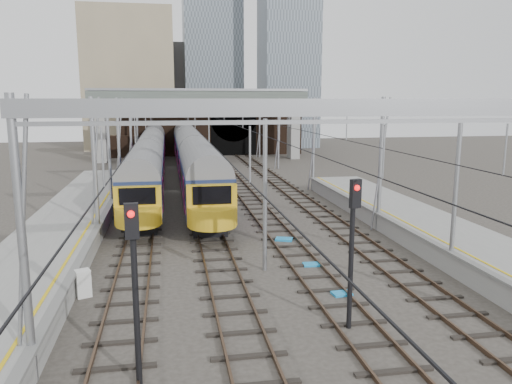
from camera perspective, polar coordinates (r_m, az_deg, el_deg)
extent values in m
plane|color=#38332D|center=(21.70, 2.03, -10.64)|extent=(160.00, 160.00, 0.00)
cube|color=gray|center=(24.18, -23.96, -7.94)|extent=(4.20, 55.00, 1.10)
cube|color=slate|center=(23.61, -19.18, -6.77)|extent=(0.35, 55.00, 0.12)
cube|color=gold|center=(23.68, -20.39, -6.63)|extent=(0.12, 55.00, 0.01)
cube|color=gray|center=(24.42, 27.22, -8.02)|extent=(4.20, 47.00, 1.10)
cube|color=slate|center=(23.12, 23.23, -7.41)|extent=(0.35, 47.00, 0.12)
cube|color=gold|center=(23.37, 24.28, -7.14)|extent=(0.12, 47.00, 0.01)
cube|color=#4C3828|center=(35.72, -13.73, -2.32)|extent=(0.08, 80.00, 0.16)
cube|color=#4C3828|center=(35.65, -11.42, -2.25)|extent=(0.08, 80.00, 0.16)
cube|color=black|center=(35.69, -12.57, -2.40)|extent=(2.40, 80.00, 0.14)
cube|color=#4C3828|center=(35.67, -7.31, -2.12)|extent=(0.08, 80.00, 0.16)
cube|color=#4C3828|center=(35.76, -5.00, -2.04)|extent=(0.08, 80.00, 0.16)
cube|color=black|center=(35.72, -6.15, -2.19)|extent=(2.40, 80.00, 0.14)
cube|color=#4C3828|center=(36.06, -0.95, -1.89)|extent=(0.08, 80.00, 0.16)
cube|color=#4C3828|center=(36.31, 1.30, -1.81)|extent=(0.08, 80.00, 0.16)
cube|color=black|center=(36.20, 0.18, -1.96)|extent=(2.40, 80.00, 0.14)
cube|color=#4C3828|center=(36.89, 5.20, -1.65)|extent=(0.08, 80.00, 0.16)
cube|color=#4C3828|center=(37.29, 7.34, -1.56)|extent=(0.08, 80.00, 0.16)
cube|color=black|center=(37.10, 6.27, -1.72)|extent=(2.40, 80.00, 0.14)
cylinder|color=gray|center=(14.84, -25.14, -5.43)|extent=(0.24, 0.24, 8.00)
cube|color=gray|center=(14.43, 7.27, 9.55)|extent=(16.80, 0.28, 0.50)
cylinder|color=gray|center=(28.32, -17.93, 2.23)|extent=(0.24, 0.24, 8.00)
cylinder|color=gray|center=(30.69, 14.04, 3.03)|extent=(0.24, 0.24, 8.00)
cube|color=gray|center=(28.11, -1.32, 10.04)|extent=(16.80, 0.28, 0.50)
cylinder|color=gray|center=(42.14, -15.40, 4.91)|extent=(0.24, 0.24, 8.00)
cylinder|color=gray|center=(43.77, 6.59, 5.41)|extent=(0.24, 0.24, 8.00)
cube|color=gray|center=(42.01, -4.26, 10.16)|extent=(16.80, 0.28, 0.50)
cylinder|color=gray|center=(56.06, -14.11, 6.26)|extent=(0.24, 0.24, 8.00)
cylinder|color=gray|center=(57.29, 2.58, 6.65)|extent=(0.24, 0.24, 8.00)
cube|color=gray|center=(55.95, -5.74, 10.21)|extent=(16.80, 0.28, 0.50)
cylinder|color=gray|center=(68.01, -13.43, 6.98)|extent=(0.24, 0.24, 8.00)
cylinder|color=gray|center=(69.03, 0.40, 7.31)|extent=(0.24, 0.24, 8.00)
cube|color=gray|center=(67.92, -6.53, 10.23)|extent=(16.80, 0.28, 0.50)
cube|color=black|center=(34.91, -12.93, 6.41)|extent=(0.03, 80.00, 0.03)
cube|color=black|center=(34.94, -6.33, 6.62)|extent=(0.03, 80.00, 0.03)
cube|color=black|center=(35.42, 0.19, 6.73)|extent=(0.03, 80.00, 0.03)
cube|color=black|center=(36.34, 6.45, 6.76)|extent=(0.03, 80.00, 0.03)
cube|color=black|center=(72.14, -5.08, 7.80)|extent=(26.00, 2.00, 9.00)
cube|color=black|center=(71.56, -2.58, 6.29)|extent=(6.50, 0.10, 5.20)
cylinder|color=black|center=(71.42, -2.59, 8.37)|extent=(6.50, 0.10, 6.50)
cube|color=black|center=(71.30, -14.66, 5.06)|extent=(6.00, 1.50, 3.00)
cube|color=gray|center=(66.40, -17.26, 6.80)|extent=(1.20, 2.50, 8.20)
cube|color=gray|center=(67.99, 4.30, 7.32)|extent=(1.20, 2.50, 8.20)
cube|color=#59645B|center=(65.93, -6.43, 10.75)|extent=(28.00, 3.00, 1.40)
cube|color=gray|center=(65.94, -6.45, 11.53)|extent=(28.00, 3.00, 0.30)
cube|color=tan|center=(86.04, -14.17, 12.29)|extent=(14.00, 12.00, 22.00)
cube|color=#4C5660|center=(92.52, -5.05, 15.51)|extent=(10.00, 10.00, 32.00)
cube|color=gray|center=(99.82, -8.89, 11.03)|extent=(18.00, 14.00, 18.00)
cube|color=black|center=(59.80, -7.79, 3.21)|extent=(2.19, 65.03, 0.70)
cube|color=#152149|center=(59.59, -7.83, 5.02)|extent=(2.79, 65.03, 2.49)
cylinder|color=slate|center=(59.49, -7.86, 6.21)|extent=(2.74, 64.53, 2.74)
cube|color=black|center=(59.56, -7.84, 5.40)|extent=(2.81, 63.83, 0.75)
cube|color=#BE3B5A|center=(59.66, -7.82, 4.35)|extent=(2.81, 64.03, 0.12)
cube|color=gold|center=(27.31, -5.05, -1.54)|extent=(2.74, 0.60, 2.29)
cube|color=black|center=(27.03, -5.04, -0.37)|extent=(2.09, 0.08, 1.00)
cube|color=black|center=(51.25, -11.86, 1.88)|extent=(2.07, 45.86, 0.70)
cube|color=#152149|center=(51.02, -11.94, 3.90)|extent=(2.63, 45.86, 2.35)
cylinder|color=slate|center=(50.90, -11.99, 5.21)|extent=(2.58, 45.36, 2.58)
cube|color=black|center=(50.98, -11.96, 4.32)|extent=(2.65, 44.66, 0.70)
cube|color=#BE3B5A|center=(51.10, -11.91, 3.17)|extent=(2.65, 44.86, 0.11)
cube|color=gold|center=(28.24, -13.34, -1.54)|extent=(2.58, 0.60, 2.15)
cube|color=black|center=(27.97, -13.40, -0.47)|extent=(1.97, 0.08, 0.94)
cylinder|color=black|center=(14.12, -13.58, -11.82)|extent=(0.17, 0.17, 5.05)
cube|color=black|center=(13.28, -14.03, -3.24)|extent=(0.38, 0.22, 0.95)
sphere|color=red|center=(13.11, -14.11, -2.47)|extent=(0.19, 0.19, 0.19)
cylinder|color=black|center=(17.34, 10.82, -7.36)|extent=(0.17, 0.17, 5.11)
cube|color=black|center=(16.64, 11.30, -0.19)|extent=(0.41, 0.29, 0.96)
sphere|color=red|center=(16.49, 11.47, 0.47)|extent=(0.19, 0.19, 0.19)
cube|color=silver|center=(21.50, -19.15, -9.83)|extent=(0.70, 0.65, 1.12)
cube|color=#1C8DD2|center=(24.30, 6.33, -8.23)|extent=(0.81, 0.59, 0.09)
cube|color=#1C8DD2|center=(28.38, 3.21, -5.41)|extent=(1.11, 0.95, 0.11)
cube|color=#1C8DD2|center=(21.02, 9.78, -11.37)|extent=(0.83, 0.63, 0.09)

